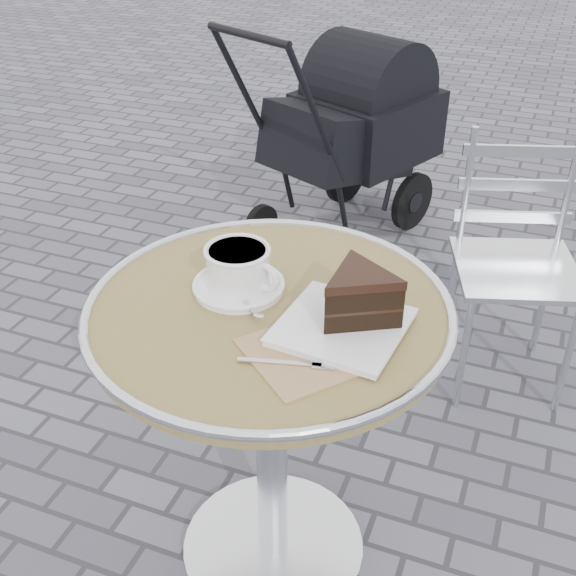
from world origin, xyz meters
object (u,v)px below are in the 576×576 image
(cappuccino_set, at_px, (239,272))
(baby_stroller, at_px, (350,138))
(cafe_table, at_px, (270,373))
(bistro_chair, at_px, (516,232))
(cake_plate_set, at_px, (354,304))

(cappuccino_set, xyz_separation_m, baby_stroller, (-0.26, 1.65, -0.35))
(cafe_table, bearing_deg, bistro_chair, 67.63)
(cafe_table, bearing_deg, cappuccino_set, 156.70)
(cappuccino_set, distance_m, bistro_chair, 1.08)
(cappuccino_set, height_order, bistro_chair, cappuccino_set)
(cake_plate_set, xyz_separation_m, bistro_chair, (0.23, 0.97, -0.30))
(cafe_table, bearing_deg, cake_plate_set, -2.95)
(cafe_table, height_order, cake_plate_set, cake_plate_set)
(bistro_chair, bearing_deg, cafe_table, -130.09)
(baby_stroller, bearing_deg, cappuccino_set, -57.55)
(cappuccino_set, bearing_deg, bistro_chair, 75.58)
(cafe_table, relative_size, cake_plate_set, 2.18)
(cafe_table, relative_size, baby_stroller, 0.75)
(cafe_table, distance_m, baby_stroller, 1.72)
(cake_plate_set, height_order, bistro_chair, cake_plate_set)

